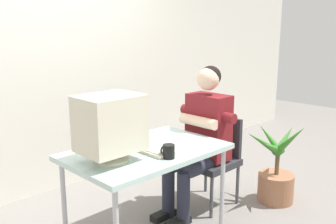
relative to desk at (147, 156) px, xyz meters
name	(u,v)px	position (x,y,z in m)	size (l,w,h in m)	color
wall_back	(77,40)	(0.30, 1.40, 0.82)	(8.00, 0.10, 3.00)	silver
desk	(147,156)	(0.00, 0.00, 0.00)	(1.18, 0.76, 0.73)	#B7B7BC
crt_monitor	(110,124)	(-0.34, -0.03, 0.31)	(0.42, 0.33, 0.46)	beige
keyboard	(148,148)	(-0.01, -0.02, 0.07)	(0.17, 0.45, 0.03)	beige
office_chair	(213,155)	(0.86, 0.04, -0.21)	(0.44, 0.44, 0.81)	#4C4C51
person_seated	(201,135)	(0.67, 0.04, 0.02)	(0.71, 0.58, 1.30)	maroon
potted_plant	(276,174)	(1.29, -0.37, -0.40)	(0.60, 0.52, 0.78)	#9E6647
desk_mug	(168,151)	(-0.02, -0.25, 0.10)	(0.09, 0.10, 0.10)	black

